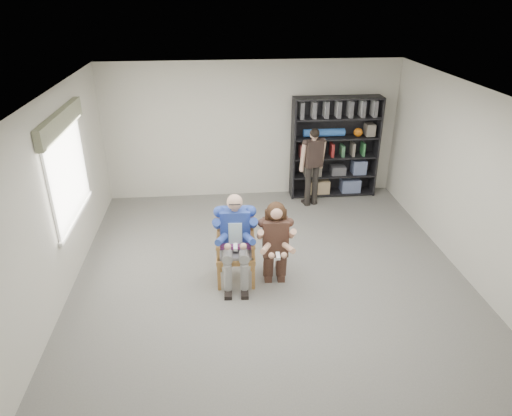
{
  "coord_description": "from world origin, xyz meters",
  "views": [
    {
      "loc": [
        -0.79,
        -5.56,
        4.07
      ],
      "look_at": [
        -0.2,
        0.6,
        1.05
      ],
      "focal_mm": 32.0,
      "sensor_mm": 36.0,
      "label": 1
    }
  ],
  "objects_px": {
    "seated_man": "(235,239)",
    "bookshelf": "(335,148)",
    "kneeling_woman": "(276,245)",
    "standing_man": "(313,168)",
    "armchair": "(236,249)"
  },
  "relations": [
    {
      "from": "seated_man",
      "to": "bookshelf",
      "type": "distance_m",
      "value": 3.77
    },
    {
      "from": "armchair",
      "to": "seated_man",
      "type": "height_order",
      "value": "seated_man"
    },
    {
      "from": "seated_man",
      "to": "kneeling_woman",
      "type": "distance_m",
      "value": 0.6
    },
    {
      "from": "armchair",
      "to": "kneeling_woman",
      "type": "xyz_separation_m",
      "value": [
        0.58,
        -0.12,
        0.1
      ]
    },
    {
      "from": "kneeling_woman",
      "to": "standing_man",
      "type": "height_order",
      "value": "standing_man"
    },
    {
      "from": "armchair",
      "to": "bookshelf",
      "type": "bearing_deg",
      "value": 56.39
    },
    {
      "from": "kneeling_woman",
      "to": "seated_man",
      "type": "bearing_deg",
      "value": 171.28
    },
    {
      "from": "bookshelf",
      "to": "seated_man",
      "type": "bearing_deg",
      "value": -126.58
    },
    {
      "from": "armchair",
      "to": "bookshelf",
      "type": "xyz_separation_m",
      "value": [
        2.24,
        3.01,
        0.5
      ]
    },
    {
      "from": "seated_man",
      "to": "standing_man",
      "type": "relative_size",
      "value": 0.88
    },
    {
      "from": "armchair",
      "to": "seated_man",
      "type": "relative_size",
      "value": 0.77
    },
    {
      "from": "armchair",
      "to": "bookshelf",
      "type": "height_order",
      "value": "bookshelf"
    },
    {
      "from": "armchair",
      "to": "bookshelf",
      "type": "distance_m",
      "value": 3.78
    },
    {
      "from": "seated_man",
      "to": "bookshelf",
      "type": "bearing_deg",
      "value": 56.39
    },
    {
      "from": "bookshelf",
      "to": "standing_man",
      "type": "distance_m",
      "value": 0.76
    }
  ]
}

